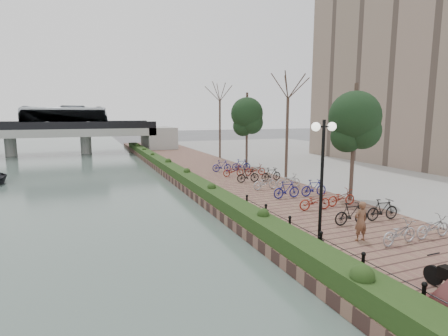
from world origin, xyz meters
TOP-DOWN VIEW (x-y plane):
  - ground at (0.00, 0.00)m, footprint 220.00×220.00m
  - promenade at (4.00, 17.50)m, footprint 8.00×75.00m
  - inland_pavement at (20.00, 17.50)m, footprint 24.00×75.00m
  - hedge at (0.60, 20.00)m, footprint 1.10×56.00m
  - chain_fence at (1.40, 2.00)m, footprint 0.10×14.10m
  - lamppost at (1.95, 3.82)m, footprint 1.02×0.32m
  - pedestrian at (3.54, 3.43)m, footprint 0.57×0.38m
  - bicycle_parking at (5.50, 11.54)m, footprint 2.40×19.89m
  - street_trees at (8.00, 12.68)m, footprint 3.20×37.12m
  - bridge at (-13.64, 45.00)m, footprint 36.00×10.77m

SIDE VIEW (x-z plane):
  - ground at x=0.00m, z-range 0.00..0.00m
  - promenade at x=4.00m, z-range 0.00..0.50m
  - inland_pavement at x=20.00m, z-range 0.00..0.50m
  - hedge at x=0.60m, z-range 0.50..1.10m
  - chain_fence at x=1.40m, z-range 0.50..1.20m
  - bicycle_parking at x=5.50m, z-range 0.47..1.47m
  - pedestrian at x=3.54m, z-range 0.50..2.05m
  - bridge at x=-13.64m, z-range 0.12..6.62m
  - street_trees at x=8.00m, z-range 0.29..7.09m
  - lamppost at x=1.95m, z-range 1.54..6.15m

